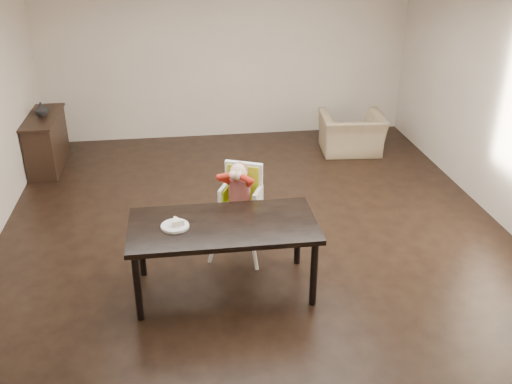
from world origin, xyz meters
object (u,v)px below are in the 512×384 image
at_px(sideboard, 47,141).
at_px(dining_table, 223,231).
at_px(high_chair, 240,190).
at_px(armchair, 352,127).

bearing_deg(sideboard, dining_table, -56.38).
relative_size(high_chair, armchair, 1.14).
xyz_separation_m(high_chair, armchair, (2.07, 2.75, -0.35)).
distance_m(dining_table, armchair, 4.14).
height_order(dining_table, sideboard, sideboard).
distance_m(dining_table, sideboard, 4.20).
bearing_deg(high_chair, sideboard, 156.11).
distance_m(armchair, sideboard, 4.64).
xyz_separation_m(armchair, sideboard, (-4.64, 0.06, -0.02)).
xyz_separation_m(dining_table, sideboard, (-2.32, 3.49, -0.27)).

